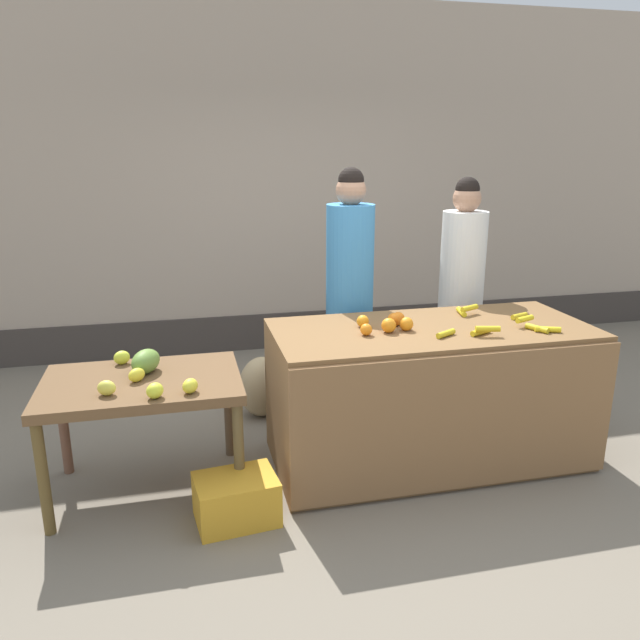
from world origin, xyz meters
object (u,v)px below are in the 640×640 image
(produce_crate, at_px, (236,499))
(produce_sack, at_px, (262,387))
(vendor_woman_white_shirt, at_px, (461,294))
(vendor_woman_blue_shirt, at_px, (349,298))

(produce_crate, bearing_deg, produce_sack, 75.91)
(vendor_woman_white_shirt, bearing_deg, produce_sack, 176.28)
(produce_sack, bearing_deg, vendor_woman_white_shirt, -3.72)
(vendor_woman_white_shirt, relative_size, produce_sack, 3.79)
(vendor_woman_white_shirt, distance_m, produce_sack, 1.69)
(vendor_woman_blue_shirt, height_order, produce_crate, vendor_woman_blue_shirt)
(vendor_woman_blue_shirt, relative_size, produce_crate, 4.24)
(vendor_woman_blue_shirt, distance_m, produce_crate, 1.69)
(vendor_woman_blue_shirt, xyz_separation_m, produce_sack, (-0.63, 0.20, -0.71))
(vendor_woman_blue_shirt, distance_m, produce_sack, 0.97)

